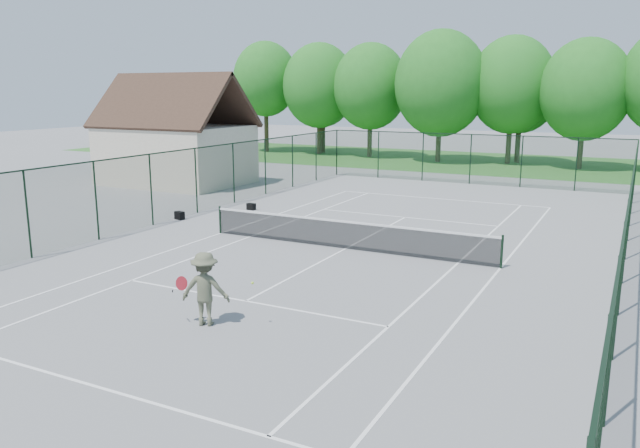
# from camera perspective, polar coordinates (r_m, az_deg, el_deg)

# --- Properties ---
(ground) EXTENTS (140.00, 140.00, 0.00)m
(ground) POSITION_cam_1_polar(r_m,az_deg,el_deg) (22.48, 2.33, -2.29)
(ground) COLOR gray
(ground) RESTS_ON ground
(grass_far) EXTENTS (80.00, 16.00, 0.01)m
(grass_far) POSITION_cam_1_polar(r_m,az_deg,el_deg) (50.90, 16.75, 5.31)
(grass_far) COLOR #337329
(grass_far) RESTS_ON ground
(court_lines) EXTENTS (11.05, 23.85, 0.01)m
(court_lines) POSITION_cam_1_polar(r_m,az_deg,el_deg) (22.47, 2.33, -2.28)
(court_lines) COLOR white
(court_lines) RESTS_ON ground
(tennis_net) EXTENTS (11.08, 0.08, 1.10)m
(tennis_net) POSITION_cam_1_polar(r_m,az_deg,el_deg) (22.34, 2.34, -0.86)
(tennis_net) COLOR black
(tennis_net) RESTS_ON ground
(fence_enclosure) EXTENTS (18.05, 36.05, 3.02)m
(fence_enclosure) POSITION_cam_1_polar(r_m,az_deg,el_deg) (22.14, 2.36, 1.62)
(fence_enclosure) COLOR #173A1F
(fence_enclosure) RESTS_ON ground
(utility_building) EXTENTS (8.60, 6.27, 6.63)m
(utility_building) POSITION_cam_1_polar(r_m,az_deg,el_deg) (39.03, -13.10, 8.18)
(utility_building) COLOR beige
(utility_building) RESTS_ON ground
(tree_line_far) EXTENTS (39.40, 6.40, 9.70)m
(tree_line_far) POSITION_cam_1_polar(r_m,az_deg,el_deg) (50.60, 17.17, 12.05)
(tree_line_far) COLOR #3F3220
(tree_line_far) RESTS_ON ground
(sports_bag_a) EXTENTS (0.49, 0.37, 0.35)m
(sports_bag_a) POSITION_cam_1_polar(r_m,az_deg,el_deg) (28.23, -12.72, 0.77)
(sports_bag_a) COLOR black
(sports_bag_a) RESTS_ON ground
(sports_bag_b) EXTENTS (0.44, 0.30, 0.32)m
(sports_bag_b) POSITION_cam_1_polar(r_m,az_deg,el_deg) (29.94, -6.31, 1.60)
(sports_bag_b) COLOR black
(sports_bag_b) RESTS_ON ground
(tennis_player) EXTENTS (2.00, 1.05, 1.82)m
(tennis_player) POSITION_cam_1_polar(r_m,az_deg,el_deg) (15.35, -10.46, -5.84)
(tennis_player) COLOR #545741
(tennis_player) RESTS_ON ground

